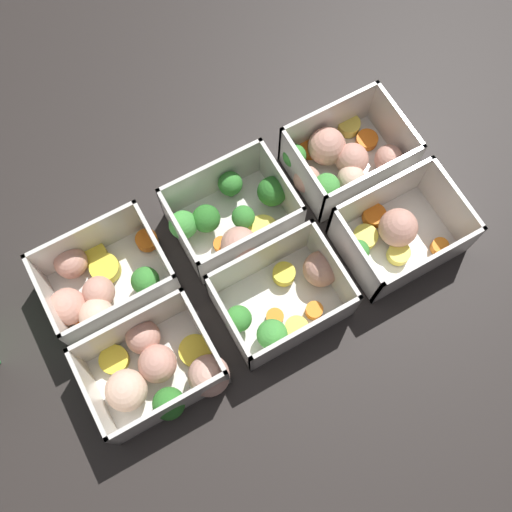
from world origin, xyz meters
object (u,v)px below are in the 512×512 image
at_px(container_near_left, 158,371).
at_px(container_near_right, 396,233).
at_px(container_far_right, 341,159).
at_px(container_far_center, 233,218).
at_px(container_far_left, 99,285).
at_px(container_near_center, 285,298).

relative_size(container_near_left, container_near_right, 1.05).
bearing_deg(container_far_right, container_far_center, -178.07).
bearing_deg(container_near_right, container_near_left, -178.33).
bearing_deg(container_far_left, container_far_right, 0.52).
xyz_separation_m(container_far_center, container_far_right, (0.17, 0.01, -0.00)).
xyz_separation_m(container_near_right, container_far_right, (-0.00, 0.12, -0.00)).
height_order(container_near_center, container_near_right, same).
xyz_separation_m(container_near_right, container_far_center, (-0.17, 0.12, 0.00)).
distance_m(container_near_center, container_far_right, 0.21).
bearing_deg(container_far_left, container_near_right, -18.62).
bearing_deg(container_near_right, container_far_right, 92.20).
bearing_deg(container_far_center, container_near_left, -142.70).
relative_size(container_near_left, container_far_right, 0.99).
bearing_deg(container_near_right, container_far_center, 145.42).
relative_size(container_near_center, container_far_left, 0.97).
height_order(container_near_right, container_far_center, same).
bearing_deg(container_far_right, container_far_left, -179.48).
bearing_deg(container_near_left, container_far_right, 21.77).
bearing_deg(container_far_right, container_near_right, -87.80).
height_order(container_near_center, container_far_left, same).
distance_m(container_near_left, container_far_left, 0.13).
height_order(container_near_center, container_far_right, same).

